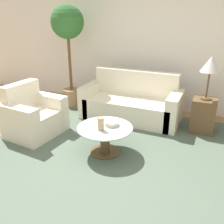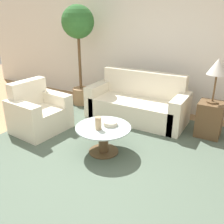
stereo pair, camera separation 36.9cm
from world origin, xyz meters
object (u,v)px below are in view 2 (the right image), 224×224
Objects in this scene: potted_plant at (78,34)px; vase at (98,123)px; bowl at (111,123)px; armchair at (38,114)px; sofa_main at (138,104)px; table_lamp at (218,68)px; coffee_table at (103,136)px.

potted_plant is 11.29× the size of vase.
potted_plant reaches higher than bowl.
armchair is at bearing -179.71° from bowl.
sofa_main is at bearing 92.78° from vase.
table_lamp reaches higher than bowl.
bowl is at bearing -84.55° from armchair.
potted_plant is at bearing 174.89° from sofa_main.
potted_plant is (-2.75, 0.20, 0.36)m from table_lamp.
vase is (-0.02, -0.10, 0.24)m from coffee_table.
bowl is (-1.16, -1.23, -0.70)m from table_lamp.
potted_plant is 2.43m from vase.
sofa_main reaches higher than armchair.
sofa_main is at bearing 96.74° from bowl.
sofa_main is at bearing -39.38° from armchair.
bowl is (0.08, 0.20, -0.06)m from vase.
bowl is (1.59, -1.43, -1.06)m from potted_plant.
potted_plant is at bearing 138.01° from bowl.
table_lamp reaches higher than vase.
armchair is 1.38m from coffee_table.
sofa_main reaches higher than bowl.
table_lamp reaches higher than coffee_table.
potted_plant reaches higher than sofa_main.
coffee_table is 1.13× the size of table_lamp.
coffee_table is (0.09, -1.40, -0.02)m from sofa_main.
bowl is at bearing 55.59° from coffee_table.
armchair is at bearing 176.31° from coffee_table.
armchair is 1.18× the size of coffee_table.
sofa_main is 1.84m from armchair.
vase is (0.07, -1.50, 0.22)m from sofa_main.
potted_plant reaches higher than vase.
vase is 0.22m from bowl.
vase is at bearing -92.82° from armchair.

